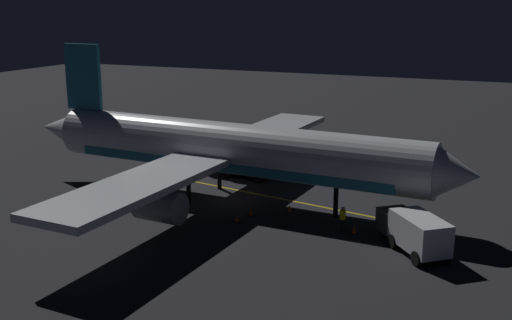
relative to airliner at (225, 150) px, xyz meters
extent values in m
cube|color=#27272C|center=(0.03, 0.62, -4.14)|extent=(180.00, 180.00, 0.20)
cube|color=gold|center=(-1.81, 4.62, -4.03)|extent=(4.65, 24.99, 0.01)
cylinder|color=silver|center=(0.03, 0.62, 0.19)|extent=(5.53, 31.06, 3.93)
cube|color=teal|center=(0.03, 0.62, -0.89)|extent=(5.10, 26.42, 0.71)
cone|color=silver|center=(0.90, 17.22, 0.19)|extent=(4.01, 3.34, 3.85)
cone|color=silver|center=(-0.87, -16.58, 0.19)|extent=(3.78, 4.89, 3.54)
cube|color=teal|center=(-0.72, -13.81, 4.94)|extent=(0.55, 3.61, 5.57)
cube|color=silver|center=(-10.02, -0.41, -0.40)|extent=(16.26, 5.63, 0.50)
cylinder|color=slate|center=(-9.15, 0.75, -1.80)|extent=(2.26, 3.31, 2.10)
cube|color=silver|center=(9.92, -1.45, -0.40)|extent=(16.26, 5.63, 0.50)
cylinder|color=slate|center=(9.18, -0.21, -1.80)|extent=(2.26, 3.31, 2.10)
cylinder|color=black|center=(0.47, 9.10, -2.91)|extent=(0.38, 0.38, 2.26)
cylinder|color=black|center=(-2.45, -1.80, -2.91)|extent=(0.38, 0.38, 2.26)
cylinder|color=black|center=(2.25, -2.05, -2.91)|extent=(0.38, 0.38, 2.26)
cube|color=silver|center=(5.15, 15.78, -2.60)|extent=(4.52, 4.27, 1.98)
cube|color=#38383D|center=(2.88, 13.87, -2.84)|extent=(2.66, 2.69, 1.50)
cylinder|color=black|center=(4.04, 14.85, -3.59)|extent=(2.18, 2.35, 0.90)
cylinder|color=black|center=(6.26, 16.71, -3.59)|extent=(2.18, 2.35, 0.90)
cube|color=maroon|center=(-6.56, -1.09, -2.57)|extent=(2.49, 4.80, 2.03)
cube|color=#38383D|center=(-6.84, -4.30, -2.84)|extent=(2.14, 1.96, 1.50)
cylinder|color=black|center=(-6.70, -2.71, -3.59)|extent=(2.38, 1.09, 0.90)
cylinder|color=black|center=(-6.43, 0.53, -3.59)|extent=(2.38, 1.09, 0.90)
cylinder|color=black|center=(3.06, 10.36, -3.61)|extent=(0.32, 0.32, 0.85)
cylinder|color=yellow|center=(3.06, 10.36, -2.86)|extent=(0.40, 0.40, 0.65)
sphere|color=tan|center=(3.06, 10.36, -2.42)|extent=(0.24, 0.24, 0.24)
cone|color=#EA590F|center=(3.14, 11.20, -3.76)|extent=(0.36, 0.36, 0.55)
cube|color=black|center=(3.14, 11.20, -4.02)|extent=(0.50, 0.50, 0.03)
cone|color=#EA590F|center=(0.75, 5.66, -3.76)|extent=(0.36, 0.36, 0.55)
cube|color=black|center=(0.75, 5.66, -4.02)|extent=(0.50, 0.50, 0.03)
cone|color=#EA590F|center=(4.27, 3.00, -3.76)|extent=(0.36, 0.36, 0.55)
cube|color=black|center=(4.27, 3.00, -4.02)|extent=(0.50, 0.50, 0.03)
cone|color=#EA590F|center=(2.66, 3.35, -3.76)|extent=(0.36, 0.36, 0.55)
cube|color=black|center=(2.66, 3.35, -4.02)|extent=(0.50, 0.50, 0.03)
camera|label=1|loc=(41.52, 20.79, 10.89)|focal=43.20mm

